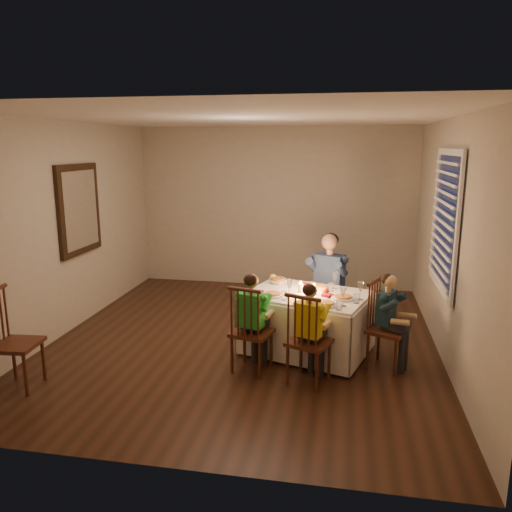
% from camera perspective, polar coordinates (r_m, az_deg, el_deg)
% --- Properties ---
extents(ground, '(5.00, 5.00, 0.00)m').
position_cam_1_polar(ground, '(6.12, -1.33, -9.57)').
color(ground, black).
rests_on(ground, ground).
extents(wall_left, '(0.02, 5.00, 2.60)m').
position_cam_1_polar(wall_left, '(6.59, -20.96, 2.95)').
color(wall_left, '#BBB19F').
rests_on(wall_left, ground).
extents(wall_right, '(0.02, 5.00, 2.60)m').
position_cam_1_polar(wall_right, '(5.74, 21.16, 1.63)').
color(wall_right, '#BBB19F').
rests_on(wall_right, ground).
extents(wall_back, '(4.50, 0.02, 2.60)m').
position_cam_1_polar(wall_back, '(8.19, 2.18, 5.51)').
color(wall_back, '#BBB19F').
rests_on(wall_back, ground).
extents(ceiling, '(5.00, 5.00, 0.00)m').
position_cam_1_polar(ceiling, '(5.68, -1.47, 15.53)').
color(ceiling, white).
rests_on(ceiling, wall_back).
extents(dining_table, '(1.55, 1.31, 0.66)m').
position_cam_1_polar(dining_table, '(5.66, 5.86, -6.19)').
color(dining_table, white).
rests_on(dining_table, ground).
extents(chair_adult, '(0.49, 0.48, 0.94)m').
position_cam_1_polar(chair_adult, '(6.46, 8.08, -8.49)').
color(chair_adult, '#3D1810').
rests_on(chair_adult, ground).
extents(chair_near_left, '(0.47, 0.45, 0.94)m').
position_cam_1_polar(chair_near_left, '(5.36, -0.48, -12.90)').
color(chair_near_left, '#3D1810').
rests_on(chair_near_left, ground).
extents(chair_near_right, '(0.49, 0.48, 0.94)m').
position_cam_1_polar(chair_near_right, '(5.16, 5.97, -14.07)').
color(chair_near_right, '#3D1810').
rests_on(chair_near_right, ground).
extents(chair_end, '(0.49, 0.50, 0.94)m').
position_cam_1_polar(chair_end, '(5.60, 14.57, -12.19)').
color(chair_end, '#3D1810').
rests_on(chair_end, ground).
extents(chair_extra, '(0.42, 0.44, 0.99)m').
position_cam_1_polar(chair_extra, '(5.53, -25.21, -13.36)').
color(chair_extra, '#3D1810').
rests_on(chair_extra, ground).
extents(adult, '(0.58, 0.56, 1.26)m').
position_cam_1_polar(adult, '(6.46, 8.08, -8.49)').
color(adult, navy).
rests_on(adult, ground).
extents(child_green, '(0.41, 0.39, 1.05)m').
position_cam_1_polar(child_green, '(5.36, -0.48, -12.90)').
color(child_green, green).
rests_on(child_green, ground).
extents(child_yellow, '(0.41, 0.39, 1.02)m').
position_cam_1_polar(child_yellow, '(5.16, 5.97, -14.07)').
color(child_yellow, yellow).
rests_on(child_yellow, ground).
extents(child_teal, '(0.40, 0.42, 1.02)m').
position_cam_1_polar(child_teal, '(5.60, 14.57, -12.19)').
color(child_teal, '#172F3B').
rests_on(child_teal, ground).
extents(setting_adult, '(0.33, 0.33, 0.02)m').
position_cam_1_polar(setting_adult, '(5.82, 7.23, -3.55)').
color(setting_adult, silver).
rests_on(setting_adult, dining_table).
extents(setting_green, '(0.33, 0.33, 0.02)m').
position_cam_1_polar(setting_green, '(5.48, 1.94, -4.47)').
color(setting_green, silver).
rests_on(setting_green, dining_table).
extents(setting_yellow, '(0.33, 0.33, 0.02)m').
position_cam_1_polar(setting_yellow, '(5.22, 7.95, -5.47)').
color(setting_yellow, silver).
rests_on(setting_yellow, dining_table).
extents(setting_teal, '(0.33, 0.33, 0.02)m').
position_cam_1_polar(setting_teal, '(5.46, 9.94, -4.74)').
color(setting_teal, silver).
rests_on(setting_teal, dining_table).
extents(candle_left, '(0.06, 0.06, 0.10)m').
position_cam_1_polar(candle_left, '(5.62, 5.10, -3.67)').
color(candle_left, silver).
rests_on(candle_left, dining_table).
extents(candle_right, '(0.06, 0.06, 0.10)m').
position_cam_1_polar(candle_right, '(5.56, 6.65, -3.88)').
color(candle_right, silver).
rests_on(candle_right, dining_table).
extents(squash, '(0.09, 0.09, 0.09)m').
position_cam_1_polar(squash, '(6.05, 1.98, -2.50)').
color(squash, yellow).
rests_on(squash, dining_table).
extents(orange_fruit, '(0.08, 0.08, 0.08)m').
position_cam_1_polar(orange_fruit, '(5.57, 7.96, -4.01)').
color(orange_fruit, '#E14713').
rests_on(orange_fruit, dining_table).
extents(serving_bowl, '(0.28, 0.28, 0.05)m').
position_cam_1_polar(serving_bowl, '(5.96, 2.52, -2.91)').
color(serving_bowl, silver).
rests_on(serving_bowl, dining_table).
extents(wall_mirror, '(0.06, 0.95, 1.15)m').
position_cam_1_polar(wall_mirror, '(6.80, -19.55, 5.04)').
color(wall_mirror, black).
rests_on(wall_mirror, wall_left).
extents(window_blinds, '(0.07, 1.34, 1.54)m').
position_cam_1_polar(window_blinds, '(5.80, 20.71, 3.77)').
color(window_blinds, '#0C1433').
rests_on(window_blinds, wall_right).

